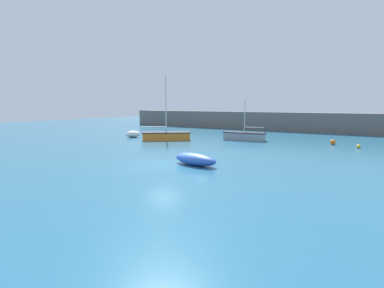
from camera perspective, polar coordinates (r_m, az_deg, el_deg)
name	(u,v)px	position (r m, az deg, el deg)	size (l,w,h in m)	color
ground_plane	(164,166)	(21.22, -5.32, -4.16)	(120.00, 120.00, 0.20)	#235B7A
harbor_breakwater	(284,122)	(49.85, 17.19, 4.11)	(58.26, 2.80, 2.94)	#66605B
sailboat_short_mast	(244,136)	(35.55, 9.93, 1.49)	(4.89, 1.96, 4.78)	gray
dinghy_near_pier	(133,134)	(38.89, -11.18, 1.85)	(2.05, 2.01, 0.82)	white
open_tender_yellow	(195,159)	(20.80, 0.63, -2.93)	(3.70, 1.86, 0.82)	#2D56B7
sailboat_tall_mast	(166,136)	(35.39, -4.93, 1.59)	(5.51, 4.90, 7.48)	orange
mooring_buoy_orange	(333,142)	(34.66, 25.25, 0.34)	(0.54, 0.54, 0.54)	orange
mooring_buoy_yellow	(359,146)	(32.86, 29.15, -0.39)	(0.38, 0.38, 0.38)	yellow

